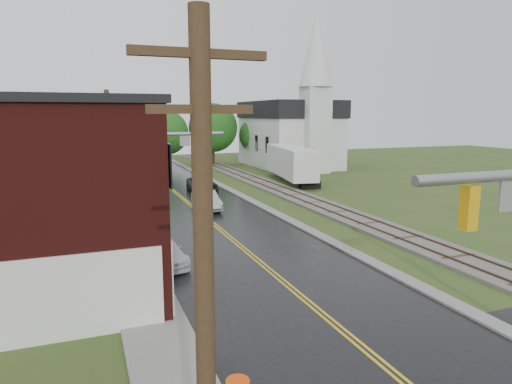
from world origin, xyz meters
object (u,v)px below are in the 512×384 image
traffic_signal_far (155,152)px  pickup_white (161,251)px  utility_pole_c (97,142)px  church (292,126)px  semi_trailer (291,162)px  utility_pole_a (205,324)px  tree_left_c (16,149)px  tree_left_e (76,141)px  sedan_silver (206,201)px  utility_pole_b (110,164)px  suv_dark (202,185)px

traffic_signal_far → pickup_white: 11.04m
traffic_signal_far → utility_pole_c: size_ratio=0.82×
church → semi_trailer: 15.35m
utility_pole_a → tree_left_c: (-7.05, 39.90, -0.21)m
pickup_white → semi_trailer: bearing=45.3°
utility_pole_c → tree_left_e: size_ratio=1.10×
sedan_silver → pickup_white: 13.49m
church → pickup_white: church is taller
utility_pole_b → traffic_signal_far: bearing=56.3°
church → utility_pole_a: 60.06m
utility_pole_a → suv_dark: bearing=76.0°
church → pickup_white: size_ratio=4.32×
utility_pole_a → sedan_silver: bearing=75.4°
traffic_signal_far → semi_trailer: bearing=38.1°
traffic_signal_far → suv_dark: 12.46m
utility_pole_c → semi_trailer: (20.28, -3.71, -2.38)m
utility_pole_c → sedan_silver: size_ratio=1.99×
suv_dark → pickup_white: 21.47m
tree_left_e → pickup_white: 29.55m
sedan_silver → semi_trailer: semi_trailer is taller
utility_pole_b → semi_trailer: size_ratio=0.70×
utility_pole_a → utility_pole_b: 22.00m
utility_pole_b → utility_pole_c: (0.00, 22.00, 0.00)m
tree_left_e → semi_trailer: bearing=-14.1°
semi_trailer → utility_pole_c: bearing=169.6°
tree_left_c → pickup_white: size_ratio=1.65×
utility_pole_a → sedan_silver: utility_pole_a is taller
traffic_signal_far → semi_trailer: traffic_signal_far is taller
church → suv_dark: bearing=-136.6°
pickup_white → suv_dark: bearing=63.6°
church → semi_trailer: size_ratio=1.55×
traffic_signal_far → suv_dark: traffic_signal_far is taller
utility_pole_a → pickup_white: 17.51m
traffic_signal_far → tree_left_e: (-5.38, 18.90, -0.16)m
utility_pole_a → sedan_silver: size_ratio=1.99×
utility_pole_a → utility_pole_b: bearing=90.0°
sedan_silver → pickup_white: size_ratio=0.98×
tree_left_c → tree_left_e: bearing=50.2°
tree_left_c → traffic_signal_far: bearing=-51.2°
utility_pole_c → suv_dark: size_ratio=1.58×
tree_left_c → tree_left_e: size_ratio=0.94×
church → sedan_silver: bearing=-128.0°
utility_pole_c → semi_trailer: bearing=-10.4°
utility_pole_a → semi_trailer: utility_pole_a is taller
utility_pole_b → suv_dark: (9.23, 15.14, -3.93)m
traffic_signal_far → utility_pole_c: (-3.33, 17.00, -0.25)m
utility_pole_c → tree_left_e: 2.79m
utility_pole_a → tree_left_c: size_ratio=1.18×
suv_dark → pickup_white: suv_dark is taller
church → tree_left_c: 36.59m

